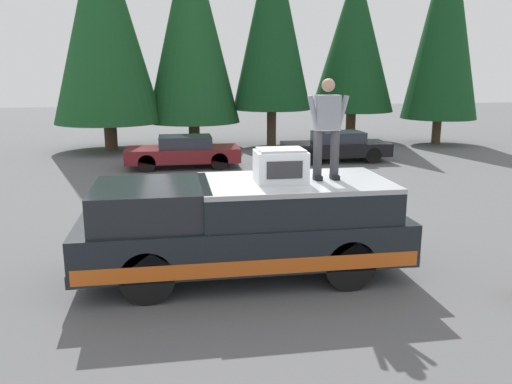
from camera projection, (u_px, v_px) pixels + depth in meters
ground_plane at (271, 266)px, 9.41m from camera, size 90.00×90.00×0.00m
pickup_truck at (244, 226)px, 8.81m from camera, size 2.01×5.54×1.65m
compressor_unit at (281, 166)px, 8.58m from camera, size 0.65×0.84×0.56m
person_on_truck_bed at (327, 126)px, 8.66m from camera, size 0.29×0.72×1.69m
parked_car_black at (336, 146)px, 20.19m from camera, size 1.64×4.10×1.16m
parked_car_maroon at (183, 152)px, 18.88m from camera, size 1.64×4.10×1.16m
conifer_far_left at (445, 21)px, 23.87m from camera, size 3.52×3.52×10.22m
conifer_left at (354, 38)px, 25.10m from camera, size 4.06×4.06×8.55m
conifer_center_left at (272, 19)px, 23.40m from camera, size 3.64×3.64×9.84m
conifer_center_right at (191, 25)px, 23.17m from camera, size 4.29×4.29×9.81m
conifer_right at (103, 20)px, 22.00m from camera, size 4.69×4.69×9.99m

